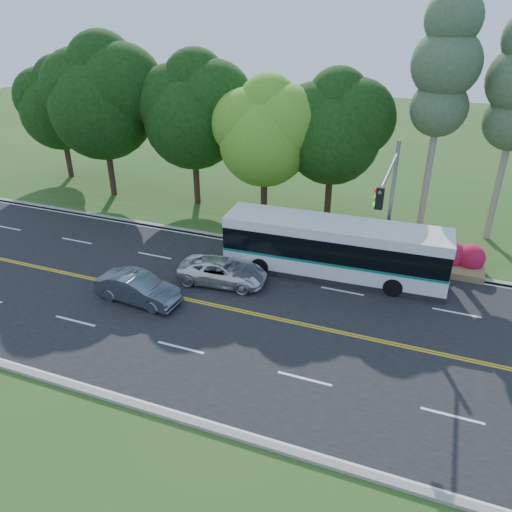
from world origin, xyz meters
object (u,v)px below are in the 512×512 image
(transit_bus, at_px, (334,250))
(sedan, at_px, (138,288))
(traffic_signal, at_px, (388,197))
(suv, at_px, (223,271))

(transit_bus, xyz_separation_m, sedan, (-8.26, -5.93, -0.79))
(transit_bus, bearing_deg, traffic_signal, 7.18)
(traffic_signal, height_order, suv, traffic_signal)
(suv, bearing_deg, traffic_signal, -72.21)
(suv, bearing_deg, transit_bus, -66.67)
(sedan, bearing_deg, suv, -40.93)
(traffic_signal, bearing_deg, sedan, -149.27)
(sedan, height_order, suv, sedan)
(traffic_signal, relative_size, suv, 1.52)
(traffic_signal, bearing_deg, transit_bus, -170.30)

